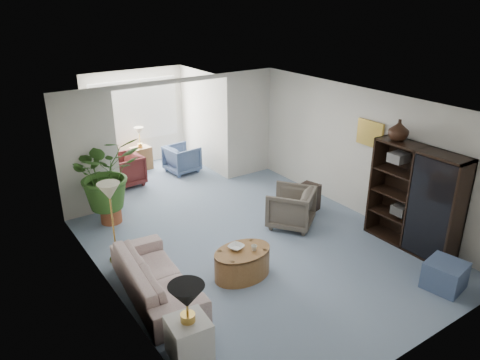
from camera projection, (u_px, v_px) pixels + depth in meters
floor at (260, 249)px, 7.98m from camera, size 6.00×6.00×0.00m
sunroom_floor at (158, 176)px, 11.10m from camera, size 2.60×2.60×0.00m
back_pier_left at (87, 155)px, 8.79m from camera, size 1.20×0.12×2.50m
back_pier_right at (249, 124)px, 10.78m from camera, size 1.20×0.12×2.50m
back_header at (173, 81)px, 9.33m from camera, size 2.60×0.12×0.10m
window_pane at (135, 110)px, 11.39m from camera, size 2.20×0.02×1.50m
window_blinds at (136, 111)px, 11.37m from camera, size 2.20×0.02×1.50m
framed_picture at (371, 133)px, 8.54m from camera, size 0.04×0.50×0.40m
sofa at (156, 277)px, 6.69m from camera, size 0.99×2.13×0.60m
end_table at (189, 338)px, 5.57m from camera, size 0.52×0.52×0.52m
table_lamp at (187, 297)px, 5.34m from camera, size 0.44×0.44×0.30m
floor_lamp at (109, 192)px, 7.19m from camera, size 0.36×0.36×0.28m
coffee_table at (242, 263)px, 7.18m from camera, size 1.21×1.21×0.45m
coffee_bowl at (236, 247)px, 7.13m from camera, size 0.30×0.30×0.06m
coffee_cup at (254, 248)px, 7.08m from camera, size 0.12×0.12×0.09m
wingback_chair at (291, 208)px, 8.66m from camera, size 1.13×1.13×0.75m
side_table_dark at (308, 198)px, 9.30m from camera, size 0.54×0.47×0.55m
entertainment_cabinet at (415, 199)px, 7.76m from camera, size 0.43×1.63×1.81m
cabinet_urn at (399, 130)px, 7.73m from camera, size 0.34×0.34×0.36m
ottoman at (445, 275)px, 6.89m from camera, size 0.62×0.62×0.42m
plant_pot at (111, 214)px, 8.87m from camera, size 0.40×0.40×0.32m
house_plant at (106, 172)px, 8.54m from camera, size 1.28×1.11×1.42m
sunroom_chair_blue at (182, 159)px, 11.27m from camera, size 0.80×0.78×0.67m
sunroom_chair_maroon at (123, 171)px, 10.47m from camera, size 0.86×0.84×0.72m
sunroom_table at (141, 158)px, 11.46m from camera, size 0.50×0.41×0.57m
shelf_clutter at (419, 191)px, 7.60m from camera, size 0.30×1.21×1.06m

